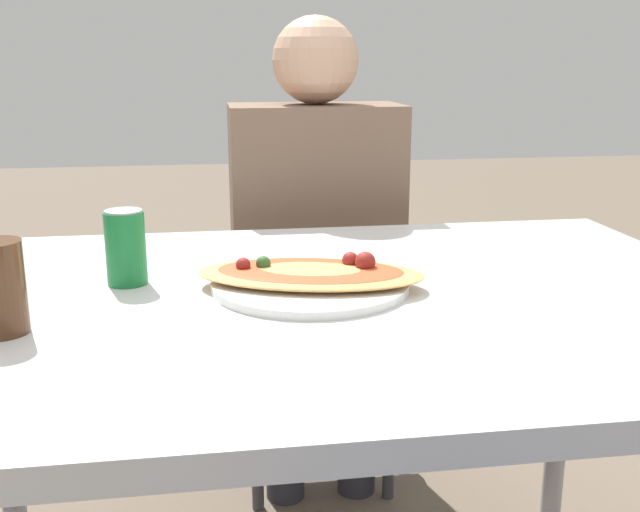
# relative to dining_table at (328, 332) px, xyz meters

# --- Properties ---
(dining_table) EXTENTS (1.38, 0.95, 0.75)m
(dining_table) POSITION_rel_dining_table_xyz_m (0.00, 0.00, 0.00)
(dining_table) COLOR silver
(dining_table) RESTS_ON ground_plane
(chair_far_seated) EXTENTS (0.40, 0.40, 0.90)m
(chair_far_seated) POSITION_rel_dining_table_xyz_m (0.08, 0.81, -0.19)
(chair_far_seated) COLOR #2D3851
(chair_far_seated) RESTS_ON ground_plane
(person_seated) EXTENTS (0.42, 0.26, 1.22)m
(person_seated) POSITION_rel_dining_table_xyz_m (0.08, 0.69, 0.02)
(person_seated) COLOR #2D2D38
(person_seated) RESTS_ON ground_plane
(pizza_main) EXTENTS (0.40, 0.32, 0.06)m
(pizza_main) POSITION_rel_dining_table_xyz_m (-0.02, 0.03, 0.08)
(pizza_main) COLOR white
(pizza_main) RESTS_ON dining_table
(soda_can) EXTENTS (0.07, 0.07, 0.12)m
(soda_can) POSITION_rel_dining_table_xyz_m (-0.32, 0.10, 0.13)
(soda_can) COLOR #197233
(soda_can) RESTS_ON dining_table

